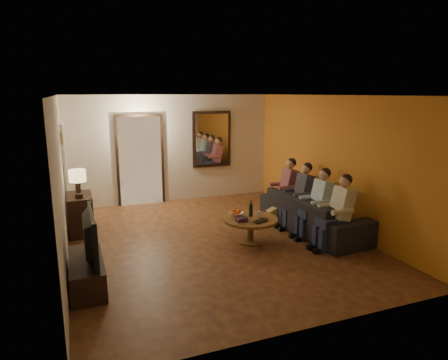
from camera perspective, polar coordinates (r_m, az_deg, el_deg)
name	(u,v)px	position (r m, az deg, el deg)	size (l,w,h in m)	color
floor	(215,241)	(7.37, -1.35, -8.65)	(5.00, 6.00, 0.01)	#471E13
ceiling	(214,95)	(6.88, -1.46, 12.00)	(5.00, 6.00, 0.01)	white
back_wall	(173,149)	(9.85, -7.34, 4.43)	(5.00, 0.02, 2.60)	beige
front_wall	(309,221)	(4.39, 12.05, -5.74)	(5.00, 0.02, 2.60)	beige
left_wall	(61,182)	(6.61, -22.23, -0.28)	(0.02, 6.00, 2.60)	beige
right_wall	(333,162)	(8.18, 15.32, 2.48)	(0.02, 6.00, 2.60)	beige
orange_accent	(333,162)	(8.18, 15.26, 2.48)	(0.01, 6.00, 2.60)	orange
kitchen_doorway	(140,161)	(9.71, -11.86, 2.66)	(1.00, 0.06, 2.10)	#FFE0A5
door_trim	(140,161)	(9.70, -11.85, 2.65)	(1.12, 0.04, 2.22)	black
fridge_glimpse	(151,167)	(9.78, -10.39, 1.90)	(0.45, 0.03, 1.70)	silver
mirror_frame	(212,139)	(10.07, -1.76, 5.85)	(1.00, 0.05, 1.40)	black
mirror_glass	(212,139)	(10.04, -1.70, 5.83)	(0.86, 0.02, 1.26)	white
white_door	(66,172)	(8.92, -21.68, 1.01)	(0.06, 0.85, 2.04)	white
framed_art	(61,138)	(7.82, -22.24, 5.63)	(0.03, 0.28, 0.24)	#B28C33
art_canvas	(62,138)	(7.82, -22.13, 5.64)	(0.01, 0.22, 0.18)	brown
dresser	(80,214)	(8.13, -19.84, -4.60)	(0.45, 0.84, 0.75)	black
table_lamp	(78,184)	(7.76, -20.14, -0.50)	(0.30, 0.30, 0.54)	beige
flower_vase	(78,181)	(8.20, -20.19, -0.20)	(0.14, 0.14, 0.44)	#A81125
tv_stand	(87,273)	(5.98, -19.02, -12.43)	(0.45, 1.22, 0.41)	black
tv	(84,236)	(5.78, -19.39, -7.56)	(0.15, 1.17, 0.67)	black
sofa	(313,213)	(7.95, 12.62, -4.63)	(0.97, 2.47, 0.72)	black
person_a	(339,215)	(7.13, 16.05, -4.79)	(0.60, 0.40, 1.20)	tan
person_b	(318,206)	(7.59, 13.33, -3.59)	(0.60, 0.40, 1.20)	tan
person_c	(301,198)	(8.07, 10.94, -2.52)	(0.60, 0.40, 1.20)	tan
person_d	(286,191)	(8.57, 8.82, -1.57)	(0.60, 0.40, 1.20)	tan
dog	(279,211)	(8.23, 7.80, -4.44)	(0.56, 0.24, 0.56)	tan
coffee_table	(250,230)	(7.24, 3.80, -7.17)	(0.98, 0.98, 0.45)	brown
bowl	(237,214)	(7.28, 1.80, -4.91)	(0.26, 0.26, 0.06)	white
oranges	(237,211)	(7.26, 1.81, -4.39)	(0.20, 0.20, 0.08)	#EC5213
wine_bottle	(251,208)	(7.23, 3.87, -4.03)	(0.07, 0.07, 0.31)	black
wine_glass	(259,214)	(7.27, 4.95, -4.82)	(0.06, 0.06, 0.10)	silver
book_stack	(242,219)	(6.99, 2.53, -5.64)	(0.20, 0.15, 0.07)	black
laptop	(263,222)	(6.97, 5.55, -5.93)	(0.33, 0.21, 0.03)	black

